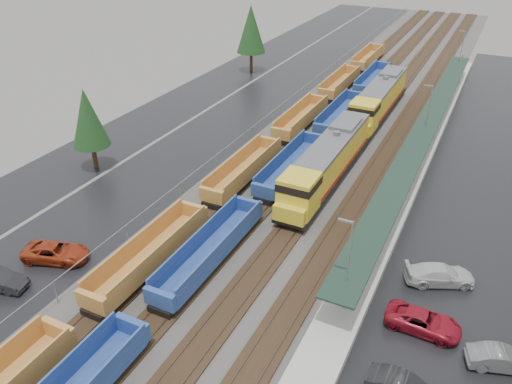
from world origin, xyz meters
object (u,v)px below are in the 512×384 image
Objects in this scene: well_string_yellow at (244,170)px; parked_car_east_b at (423,322)px; locomotive_trail at (379,100)px; parked_car_east_c at (440,275)px; parked_car_east_e at (503,359)px; locomotive_lead at (326,163)px; parked_car_west_c at (56,252)px; well_string_blue at (256,202)px.

well_string_yellow is 21.84× the size of parked_car_east_b.
locomotive_trail is 25.06m from well_string_yellow.
locomotive_trail reaches higher than parked_car_east_c.
well_string_yellow is (-8.00, -23.71, -1.37)m from locomotive_trail.
locomotive_trail reaches higher than parked_car_east_e.
locomotive_lead is 3.97× the size of parked_car_west_c.
parked_car_east_e is at bearing -65.05° from locomotive_trail.
locomotive_trail is 4.01× the size of parked_car_east_c.
well_string_yellow reaches higher than parked_car_west_c.
well_string_yellow is 21.07× the size of parked_car_east_c.
locomotive_lead is at bearing 39.51° from parked_car_east_b.
parked_car_east_e is (25.82, -14.59, -0.44)m from well_string_yellow.
parked_car_west_c is 1.05× the size of parked_car_east_b.
well_string_blue is 23.79m from parked_car_east_e.
parked_car_west_c is 1.22× the size of parked_car_east_e.
well_string_blue is at bearing 55.66° from parked_car_east_c.
parked_car_east_e is (4.79, -6.67, -0.05)m from parked_car_east_c.
parked_car_east_c is at bearing -39.22° from locomotive_lead.
locomotive_lead reaches higher than well_string_yellow.
well_string_yellow is at bearing -161.28° from locomotive_lead.
parked_car_east_e reaches higher than parked_car_east_b.
parked_car_west_c is 28.72m from parked_car_east_b.
parked_car_east_c is at bearing -9.36° from well_string_blue.
locomotive_trail is at bearing -2.59° from parked_car_east_c.
parked_car_east_b is at bearing -71.04° from locomotive_trail.
locomotive_lead is 21.00m from locomotive_trail.
parked_car_east_b is at bearing 59.77° from parked_car_east_e.
locomotive_lead is 4.16× the size of parked_car_east_b.
locomotive_trail is 45.32m from parked_car_west_c.
parked_car_west_c reaches higher than parked_car_east_e.
locomotive_trail reaches higher than parked_car_west_c.
locomotive_lead is 20.71m from parked_car_east_b.
parked_car_east_c reaches higher than parked_car_west_c.
well_string_blue is 17.26m from parked_car_east_c.
locomotive_trail is at bearing 71.36° from well_string_yellow.
locomotive_lead is 4.01× the size of parked_car_east_c.
parked_car_east_e is at bearing -23.47° from well_string_blue.
locomotive_lead is at bearing -90.00° from locomotive_trail.
locomotive_trail is 4.16× the size of parked_car_east_b.
locomotive_lead is 0.22× the size of well_string_blue.
well_string_blue is at bearing -58.49° from parked_car_west_c.
well_string_blue is at bearing 64.72° from parked_car_east_b.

